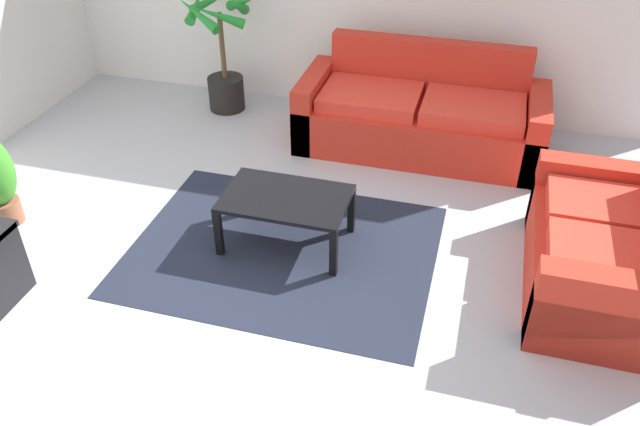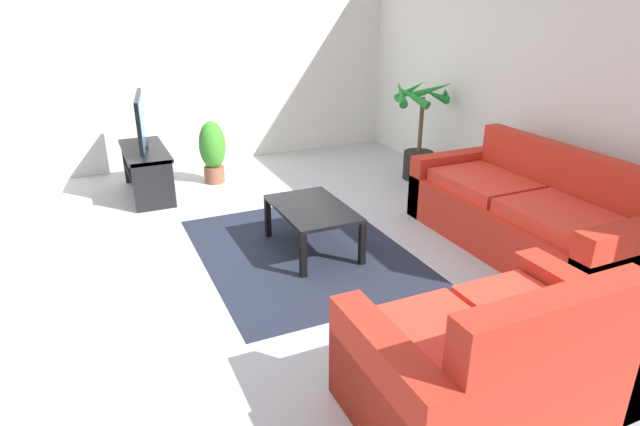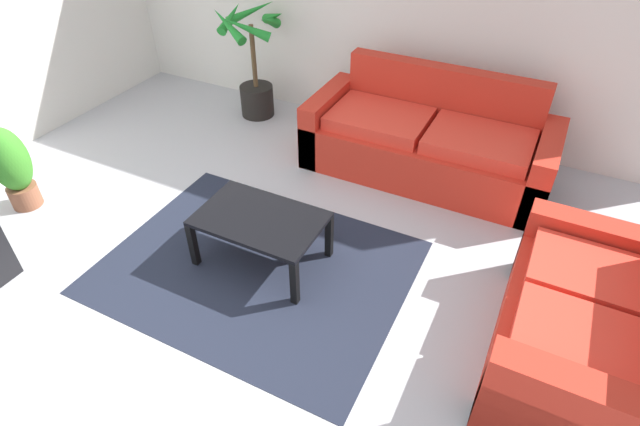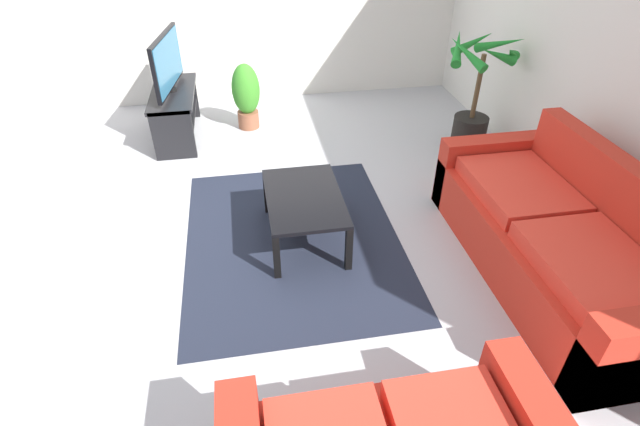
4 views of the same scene
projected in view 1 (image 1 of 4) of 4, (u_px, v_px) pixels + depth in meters
The scene contains 6 objects.
ground_plane at pixel (248, 290), 4.37m from camera, with size 6.60×6.60×0.00m, color #B2B2B7.
couch_main at pixel (421, 117), 5.81m from camera, with size 2.17×0.90×0.90m.
couch_loveseat at pixel (607, 254), 4.21m from camera, with size 0.90×1.45×0.90m.
coffee_table at pixel (286, 203), 4.60m from camera, with size 0.90×0.58×0.41m.
area_rug at pixel (283, 249), 4.72m from camera, with size 2.20×1.70×0.01m, color #1E2333.
potted_palm at pixel (223, 60), 6.34m from camera, with size 0.78×0.79×1.19m.
Camera 1 is at (1.35, -3.01, 2.96)m, focal length 36.08 mm.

